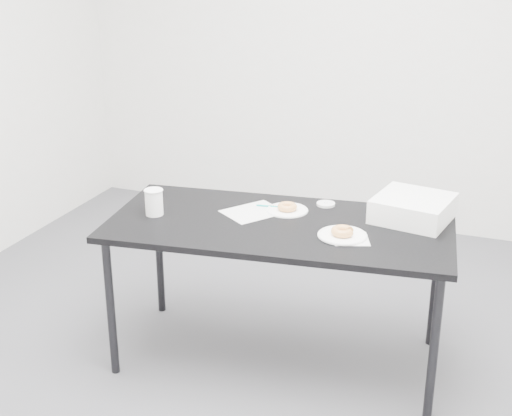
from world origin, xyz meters
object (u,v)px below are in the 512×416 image
(plate_near, at_px, (342,235))
(plate_far, at_px, (287,210))
(scorecard, at_px, (253,212))
(coffee_cup, at_px, (154,202))
(table, at_px, (279,234))
(bakery_box, at_px, (413,208))
(donut_near, at_px, (343,231))
(pen, at_px, (269,206))
(donut_far, at_px, (287,207))

(plate_near, bearing_deg, plate_far, 147.01)
(scorecard, relative_size, plate_near, 1.22)
(coffee_cup, bearing_deg, plate_near, 3.64)
(table, distance_m, bakery_box, 0.64)
(plate_near, bearing_deg, table, 170.20)
(scorecard, height_order, coffee_cup, coffee_cup)
(donut_near, distance_m, coffee_cup, 0.91)
(table, xyz_separation_m, plate_far, (-0.02, 0.16, 0.06))
(plate_near, distance_m, donut_near, 0.02)
(pen, xyz_separation_m, donut_near, (0.43, -0.23, 0.02))
(table, height_order, pen, pen)
(table, distance_m, scorecard, 0.19)
(pen, xyz_separation_m, donut_far, (0.10, -0.01, 0.01))
(plate_far, distance_m, coffee_cup, 0.64)
(pen, height_order, plate_near, pen)
(plate_near, distance_m, plate_far, 0.39)
(table, xyz_separation_m, donut_far, (-0.02, 0.16, 0.08))
(scorecard, height_order, plate_far, plate_far)
(donut_far, relative_size, bakery_box, 0.29)
(plate_near, distance_m, bakery_box, 0.41)
(plate_near, xyz_separation_m, donut_near, (-0.00, -0.00, 0.02))
(donut_far, bearing_deg, coffee_cup, -154.89)
(plate_near, height_order, plate_far, plate_near)
(scorecard, xyz_separation_m, pen, (0.05, 0.09, 0.01))
(scorecard, relative_size, donut_near, 2.61)
(scorecard, bearing_deg, donut_far, 61.41)
(table, height_order, plate_far, plate_far)
(plate_near, height_order, donut_far, donut_far)
(pen, distance_m, donut_near, 0.48)
(table, xyz_separation_m, bakery_box, (0.57, 0.27, 0.11))
(plate_far, bearing_deg, donut_near, -32.99)
(plate_near, xyz_separation_m, bakery_box, (0.26, 0.32, 0.05))
(table, relative_size, plate_far, 8.21)
(pen, xyz_separation_m, plate_near, (0.43, -0.23, -0.00))
(plate_far, relative_size, bakery_box, 0.61)
(donut_near, bearing_deg, table, 170.20)
(scorecard, xyz_separation_m, bakery_box, (0.73, 0.18, 0.05))
(scorecard, height_order, donut_near, donut_near)
(coffee_cup, bearing_deg, donut_near, 3.64)
(pen, distance_m, coffee_cup, 0.56)
(pen, height_order, donut_near, donut_near)
(donut_far, xyz_separation_m, bakery_box, (0.58, 0.11, 0.03))
(plate_near, relative_size, donut_near, 2.13)
(bakery_box, bearing_deg, plate_far, -159.66)
(table, xyz_separation_m, plate_near, (0.31, -0.05, 0.06))
(donut_near, height_order, bakery_box, bakery_box)
(scorecard, distance_m, plate_near, 0.50)
(table, relative_size, pen, 13.31)
(donut_near, bearing_deg, plate_near, 3.58)
(plate_far, bearing_deg, plate_near, -32.99)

